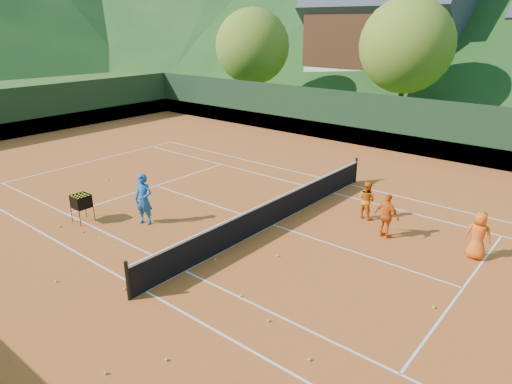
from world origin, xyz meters
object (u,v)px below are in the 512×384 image
Objects in this scene: tennis_net at (273,212)px; chalet_left at (387,35)px; student_a at (366,200)px; student_b at (387,216)px; coach at (144,199)px; ball_hopper at (81,202)px; student_c at (478,235)px.

chalet_left is (-10.00, 30.00, 5.13)m from tennis_net.
student_a is 1.62m from student_b.
tennis_net is (-3.44, -1.58, -0.25)m from student_b.
coach reaches higher than ball_hopper.
ball_hopper is at bearing -82.24° from chalet_left.
chalet_left is at bearing 108.43° from tennis_net.
student_b is 1.01× the size of student_c.
student_a is 10.09m from ball_hopper.
ball_hopper is at bearing 17.36° from student_c.
chalet_left is (-16.14, 28.04, 4.88)m from student_c.
student_a is at bearing -19.80° from student_c.
student_c reaches higher than ball_hopper.
chalet_left reaches higher than student_b.
student_a is at bearing -65.98° from chalet_left.
tennis_net reaches higher than ball_hopper.
ball_hopper is at bearing 42.59° from student_b.
student_c is 0.12× the size of tennis_net.
chalet_left is (-6.49, 32.76, 4.72)m from coach.
student_c is 32.72m from chalet_left.
tennis_net is (-2.20, -2.62, -0.19)m from student_a.
student_a is 30.38m from chalet_left.
coach is 4.49m from tennis_net.
coach is at bearing -78.80° from chalet_left.
student_c reaches higher than student_a.
coach reaches higher than student_c.
student_a is at bearing -30.11° from student_b.
ball_hopper is 0.07× the size of chalet_left.
ball_hopper is 34.72m from chalet_left.
student_c is 1.49× the size of ball_hopper.
coach is 1.21× the size of student_c.
student_a reaches higher than ball_hopper.
chalet_left is (-12.20, 27.38, 4.93)m from student_a.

